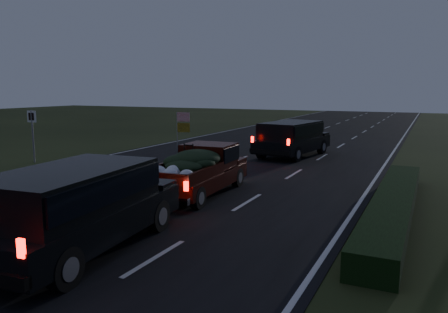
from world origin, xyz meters
The scene contains 7 objects.
ground centered at (0.00, 0.00, 0.00)m, with size 120.00×120.00×0.00m, color black.
road_asphalt centered at (0.00, 0.00, 0.01)m, with size 14.00×120.00×0.02m, color black.
hedge_row centered at (7.80, 3.00, 0.30)m, with size 1.00×10.00×0.60m, color black.
route_sign centered at (-8.50, 5.00, 1.66)m, with size 0.55×0.08×2.50m.
pickup_truck centered at (1.71, 2.84, 0.91)m, with size 2.01×4.73×2.44m.
lead_suv centered at (2.08, 12.10, 1.11)m, with size 2.84×5.37×1.47m.
rear_suv centered at (1.87, -2.93, 1.14)m, with size 2.79×5.44×1.51m.
Camera 1 is at (8.64, -9.67, 3.51)m, focal length 35.00 mm.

